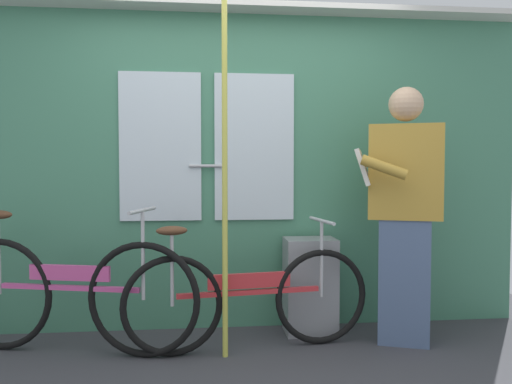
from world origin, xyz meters
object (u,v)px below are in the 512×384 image
object	(u,v)px
passenger_reading_newspaper	(403,209)
handrail_pole	(225,173)
bicycle_near_door	(69,293)
bicycle_leaning_behind	(248,298)
trash_bin_by_wall	(310,285)

from	to	relation	value
passenger_reading_newspaper	handrail_pole	world-z (taller)	handrail_pole
bicycle_near_door	bicycle_leaning_behind	distance (m)	1.17
bicycle_near_door	handrail_pole	size ratio (longest dim) A/B	0.72
bicycle_leaning_behind	bicycle_near_door	bearing A→B (deg)	169.42
passenger_reading_newspaper	handrail_pole	bearing A→B (deg)	25.89
passenger_reading_newspaper	trash_bin_by_wall	xyz separation A→B (m)	(-0.59, 0.30, -0.59)
handrail_pole	trash_bin_by_wall	bearing A→B (deg)	33.12
bicycle_leaning_behind	handrail_pole	xyz separation A→B (m)	(-0.16, -0.10, 0.83)
handrail_pole	passenger_reading_newspaper	bearing A→B (deg)	5.66
trash_bin_by_wall	bicycle_near_door	bearing A→B (deg)	-171.09
bicycle_near_door	passenger_reading_newspaper	world-z (taller)	passenger_reading_newspaper
passenger_reading_newspaper	handrail_pole	xyz separation A→B (m)	(-1.23, -0.12, 0.25)
trash_bin_by_wall	handrail_pole	world-z (taller)	handrail_pole
bicycle_near_door	bicycle_leaning_behind	bearing A→B (deg)	11.13
bicycle_leaning_behind	handrail_pole	world-z (taller)	handrail_pole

